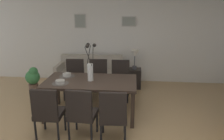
% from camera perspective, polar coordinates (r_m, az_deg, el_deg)
% --- Properties ---
extents(back_wall_panel, '(9.00, 0.10, 2.60)m').
position_cam_1_polar(back_wall_panel, '(6.48, 0.48, 8.54)').
color(back_wall_panel, silver).
rests_on(back_wall_panel, ground).
extents(dining_table, '(1.80, 0.98, 0.74)m').
position_cam_1_polar(dining_table, '(4.48, -5.42, -3.55)').
color(dining_table, '#33261E').
rests_on(dining_table, ground).
extents(dining_chair_near_left, '(0.44, 0.44, 0.92)m').
position_cam_1_polar(dining_chair_near_left, '(3.89, -15.93, -9.88)').
color(dining_chair_near_left, black).
rests_on(dining_chair_near_left, ground).
extents(dining_chair_near_right, '(0.45, 0.45, 0.92)m').
position_cam_1_polar(dining_chair_near_right, '(5.46, -9.49, -1.71)').
color(dining_chair_near_right, black).
rests_on(dining_chair_near_right, ground).
extents(dining_chair_far_left, '(0.47, 0.47, 0.92)m').
position_cam_1_polar(dining_chair_far_left, '(3.75, -7.75, -10.39)').
color(dining_chair_far_left, black).
rests_on(dining_chair_far_left, ground).
extents(dining_chair_far_right, '(0.47, 0.47, 0.92)m').
position_cam_1_polar(dining_chair_far_right, '(5.38, -3.55, -1.80)').
color(dining_chair_far_right, black).
rests_on(dining_chair_far_right, ground).
extents(dining_chair_mid_left, '(0.46, 0.46, 0.92)m').
position_cam_1_polar(dining_chair_mid_left, '(3.65, 0.32, -11.03)').
color(dining_chair_mid_left, black).
rests_on(dining_chair_mid_left, ground).
extents(dining_chair_mid_right, '(0.44, 0.44, 0.92)m').
position_cam_1_polar(dining_chair_mid_right, '(5.31, 2.08, -2.03)').
color(dining_chair_mid_right, black).
rests_on(dining_chair_mid_right, ground).
extents(centerpiece_vase, '(0.21, 0.23, 0.73)m').
position_cam_1_polar(centerpiece_vase, '(4.38, -5.54, 0.85)').
color(centerpiece_vase, silver).
rests_on(centerpiece_vase, dining_table).
extents(placemat_near_left, '(0.32, 0.32, 0.01)m').
position_cam_1_polar(placemat_near_left, '(4.39, -12.94, -3.29)').
color(placemat_near_left, '#4C4742').
rests_on(placemat_near_left, dining_table).
extents(bowl_near_left, '(0.17, 0.17, 0.07)m').
position_cam_1_polar(bowl_near_left, '(4.38, -12.97, -2.83)').
color(bowl_near_left, '#B2ADA3').
rests_on(bowl_near_left, dining_table).
extents(placemat_near_right, '(0.32, 0.32, 0.01)m').
position_cam_1_polar(placemat_near_right, '(4.79, -11.32, -1.52)').
color(placemat_near_right, '#4C4742').
rests_on(placemat_near_right, dining_table).
extents(bowl_near_right, '(0.17, 0.17, 0.07)m').
position_cam_1_polar(bowl_near_right, '(4.78, -11.35, -1.09)').
color(bowl_near_right, '#B2ADA3').
rests_on(bowl_near_right, dining_table).
extents(sofa, '(1.74, 0.84, 0.80)m').
position_cam_1_polar(sofa, '(6.25, -5.58, -1.43)').
color(sofa, '#A89E8E').
rests_on(sofa, ground).
extents(side_table, '(0.36, 0.36, 0.52)m').
position_cam_1_polar(side_table, '(6.11, 5.61, -2.08)').
color(side_table, black).
rests_on(side_table, ground).
extents(table_lamp, '(0.22, 0.22, 0.51)m').
position_cam_1_polar(table_lamp, '(5.93, 5.78, 3.73)').
color(table_lamp, '#4C4C51').
rests_on(table_lamp, side_table).
extents(framed_picture_left, '(0.33, 0.03, 0.40)m').
position_cam_1_polar(framed_picture_left, '(6.51, -8.06, 12.16)').
color(framed_picture_left, '#B2ADA3').
extents(framed_picture_center, '(0.40, 0.03, 0.28)m').
position_cam_1_polar(framed_picture_center, '(6.34, 4.28, 12.16)').
color(framed_picture_center, '#B2ADA3').
extents(potted_plant, '(0.36, 0.36, 0.67)m').
position_cam_1_polar(potted_plant, '(6.07, -19.36, -1.96)').
color(potted_plant, brown).
rests_on(potted_plant, ground).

